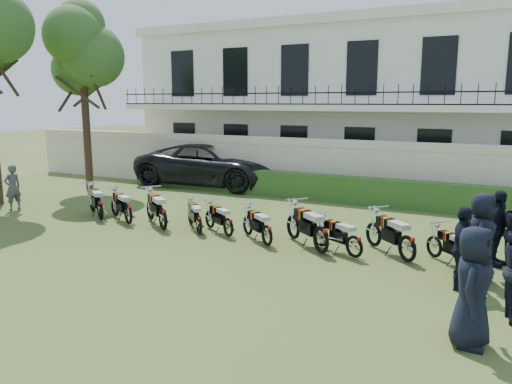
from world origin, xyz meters
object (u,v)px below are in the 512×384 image
motorcycle_4 (228,223)px  motorcycle_7 (354,241)px  officer_0 (473,287)px  officer_3 (481,238)px  motorcycle_9 (469,255)px  tree_west_near (82,49)px  officer_5 (497,228)px  motorcycle_1 (128,210)px  motorcycle_8 (408,242)px  officer_2 (462,249)px  motorcycle_3 (199,220)px  inspector (13,188)px  motorcycle_2 (163,214)px  motorcycle_5 (267,230)px  motorcycle_0 (100,205)px  suv (212,165)px  motorcycle_6 (321,234)px

motorcycle_4 → motorcycle_7: (3.69, -0.24, 0.02)m
officer_0 → officer_3: bearing=5.4°
motorcycle_7 → motorcycle_9: (2.55, 0.17, -0.02)m
tree_west_near → officer_5: bearing=-11.4°
motorcycle_1 → officer_3: 9.96m
motorcycle_8 → officer_5: officer_5 is taller
officer_2 → motorcycle_8: bearing=52.2°
motorcycle_3 → inspector: size_ratio=0.81×
officer_0 → motorcycle_3: bearing=68.6°
officer_2 → tree_west_near: bearing=77.3°
motorcycle_9 → officer_3: (0.22, -0.45, 0.53)m
motorcycle_2 → officer_5: officer_5 is taller
inspector → officer_2: 14.71m
officer_2 → motorcycle_5: bearing=85.3°
tree_west_near → motorcycle_4: (9.38, -4.03, -5.47)m
motorcycle_5 → motorcycle_2: bearing=126.2°
motorcycle_8 → motorcycle_9: (1.36, -0.08, -0.09)m
officer_5 → motorcycle_0: bearing=108.9°
motorcycle_0 → tree_west_near: bearing=82.6°
motorcycle_5 → inspector: bearing=127.2°
motorcycle_5 → officer_5: size_ratio=0.82×
officer_0 → officer_5: 4.46m
motorcycle_0 → motorcycle_3: bearing=-55.4°
motorcycle_7 → inspector: (-12.21, -0.13, 0.36)m
motorcycle_0 → motorcycle_8: 9.52m
tree_west_near → motorcycle_5: (10.75, -4.35, -5.45)m
motorcycle_3 → tree_west_near: bearing=107.2°
motorcycle_2 → motorcycle_9: 8.31m
officer_0 → officer_2: size_ratio=1.12×
inspector → officer_2: (14.69, -0.84, 0.06)m
motorcycle_9 → suv: 13.46m
motorcycle_0 → officer_2: officer_2 is taller
officer_3 → officer_5: officer_3 is taller
tree_west_near → motorcycle_6: tree_west_near is taller
motorcycle_2 → officer_3: size_ratio=0.91×
motorcycle_4 → motorcycle_7: size_ratio=0.94×
tree_west_near → motorcycle_5: tree_west_near is taller
motorcycle_9 → inspector: bearing=133.6°
motorcycle_2 → motorcycle_9: motorcycle_2 is taller
motorcycle_0 → officer_5: size_ratio=0.96×
motorcycle_1 → motorcycle_6: (6.33, -0.12, 0.06)m
motorcycle_6 → motorcycle_9: motorcycle_6 is taller
tree_west_near → motorcycle_8: tree_west_near is taller
motorcycle_7 → motorcycle_0: bearing=117.2°
officer_2 → officer_5: officer_5 is taller
motorcycle_7 → motorcycle_4: bearing=113.8°
motorcycle_7 → motorcycle_6: bearing=121.6°
tree_west_near → motorcycle_9: bearing=-14.7°
motorcycle_3 → motorcycle_4: 0.89m
motorcycle_1 → motorcycle_4: motorcycle_1 is taller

